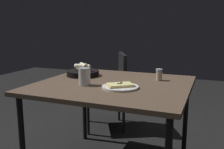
% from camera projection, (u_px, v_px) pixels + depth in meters
% --- Properties ---
extents(dining_table, '(1.01, 1.10, 0.72)m').
position_uv_depth(dining_table, '(113.00, 91.00, 1.87)').
color(dining_table, brown).
rests_on(dining_table, ground).
extents(pizza_plate, '(0.25, 0.25, 0.04)m').
position_uv_depth(pizza_plate, '(120.00, 86.00, 1.71)').
color(pizza_plate, silver).
rests_on(pizza_plate, dining_table).
extents(bread_basket, '(0.27, 0.27, 0.11)m').
position_uv_depth(bread_basket, '(83.00, 72.00, 2.13)').
color(bread_basket, black).
rests_on(bread_basket, dining_table).
extents(beer_glass, '(0.08, 0.08, 0.12)m').
position_uv_depth(beer_glass, '(84.00, 78.00, 1.78)').
color(beer_glass, silver).
rests_on(beer_glass, dining_table).
extents(pepper_shaker, '(0.05, 0.05, 0.09)m').
position_uv_depth(pepper_shaker, '(159.00, 75.00, 1.95)').
color(pepper_shaker, '#BFB299').
rests_on(pepper_shaker, dining_table).
extents(chair_near, '(0.59, 0.59, 0.85)m').
position_uv_depth(chair_near, '(112.00, 86.00, 2.81)').
color(chair_near, black).
rests_on(chair_near, ground).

